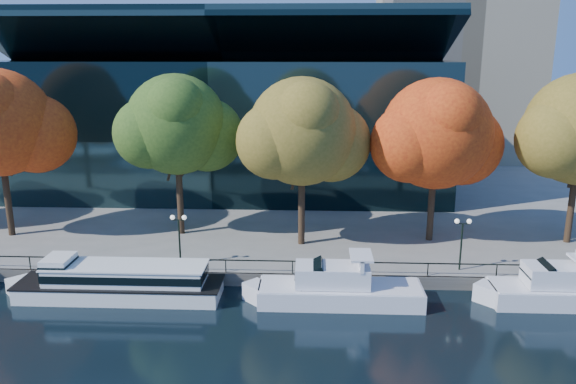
{
  "coord_description": "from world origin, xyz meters",
  "views": [
    {
      "loc": [
        6.42,
        -35.79,
        17.27
      ],
      "look_at": [
        4.46,
        8.0,
        6.04
      ],
      "focal_mm": 35.0,
      "sensor_mm": 36.0,
      "label": 1
    }
  ],
  "objects_px": {
    "cruiser_near": "(333,288)",
    "tree_1": "(0,125)",
    "tour_boat": "(115,281)",
    "tree_2": "(178,127)",
    "lamp_2": "(462,232)",
    "lamp_1": "(179,228)",
    "tree_3": "(304,134)",
    "tree_4": "(438,136)",
    "cruiser_far": "(557,289)"
  },
  "relations": [
    {
      "from": "cruiser_near",
      "to": "lamp_1",
      "type": "relative_size",
      "value": 3.12
    },
    {
      "from": "cruiser_near",
      "to": "tree_4",
      "type": "distance_m",
      "value": 16.74
    },
    {
      "from": "cruiser_near",
      "to": "tree_4",
      "type": "bearing_deg",
      "value": 50.5
    },
    {
      "from": "lamp_2",
      "to": "cruiser_far",
      "type": "bearing_deg",
      "value": -31.46
    },
    {
      "from": "tour_boat",
      "to": "cruiser_near",
      "type": "height_order",
      "value": "cruiser_near"
    },
    {
      "from": "tree_3",
      "to": "lamp_2",
      "type": "relative_size",
      "value": 3.51
    },
    {
      "from": "cruiser_far",
      "to": "tree_4",
      "type": "xyz_separation_m",
      "value": [
        -6.51,
        10.35,
        9.01
      ]
    },
    {
      "from": "cruiser_far",
      "to": "lamp_1",
      "type": "height_order",
      "value": "lamp_1"
    },
    {
      "from": "lamp_1",
      "to": "tree_3",
      "type": "bearing_deg",
      "value": 29.4
    },
    {
      "from": "tree_2",
      "to": "cruiser_near",
      "type": "bearing_deg",
      "value": -41.62
    },
    {
      "from": "tree_4",
      "to": "lamp_2",
      "type": "relative_size",
      "value": 3.48
    },
    {
      "from": "tree_2",
      "to": "tree_4",
      "type": "bearing_deg",
      "value": -2.13
    },
    {
      "from": "tour_boat",
      "to": "lamp_2",
      "type": "relative_size",
      "value": 3.94
    },
    {
      "from": "tour_boat",
      "to": "tree_1",
      "type": "relative_size",
      "value": 1.08
    },
    {
      "from": "tour_boat",
      "to": "tree_4",
      "type": "relative_size",
      "value": 1.13
    },
    {
      "from": "cruiser_near",
      "to": "tree_1",
      "type": "height_order",
      "value": "tree_1"
    },
    {
      "from": "tour_boat",
      "to": "cruiser_near",
      "type": "relative_size",
      "value": 1.26
    },
    {
      "from": "tree_1",
      "to": "lamp_1",
      "type": "bearing_deg",
      "value": -21.21
    },
    {
      "from": "tree_3",
      "to": "lamp_2",
      "type": "xyz_separation_m",
      "value": [
        11.93,
        -5.31,
        -6.52
      ]
    },
    {
      "from": "tree_3",
      "to": "cruiser_near",
      "type": "bearing_deg",
      "value": -76.62
    },
    {
      "from": "lamp_1",
      "to": "lamp_2",
      "type": "distance_m",
      "value": 21.36
    },
    {
      "from": "lamp_2",
      "to": "tree_1",
      "type": "bearing_deg",
      "value": 170.35
    },
    {
      "from": "lamp_1",
      "to": "tree_4",
      "type": "bearing_deg",
      "value": 18.27
    },
    {
      "from": "tree_4",
      "to": "lamp_1",
      "type": "xyz_separation_m",
      "value": [
        -20.63,
        -6.81,
        -6.18
      ]
    },
    {
      "from": "tree_1",
      "to": "lamp_2",
      "type": "height_order",
      "value": "tree_1"
    },
    {
      "from": "tree_1",
      "to": "tree_2",
      "type": "relative_size",
      "value": 1.03
    },
    {
      "from": "tree_1",
      "to": "lamp_1",
      "type": "distance_m",
      "value": 19.18
    },
    {
      "from": "cruiser_near",
      "to": "lamp_1",
      "type": "bearing_deg",
      "value": 160.73
    },
    {
      "from": "tree_1",
      "to": "tree_4",
      "type": "bearing_deg",
      "value": 0.52
    },
    {
      "from": "tour_boat",
      "to": "cruiser_near",
      "type": "bearing_deg",
      "value": -0.85
    },
    {
      "from": "tour_boat",
      "to": "tree_2",
      "type": "relative_size",
      "value": 1.11
    },
    {
      "from": "tree_2",
      "to": "lamp_2",
      "type": "xyz_separation_m",
      "value": [
        22.88,
        -7.63,
        -6.73
      ]
    },
    {
      "from": "tour_boat",
      "to": "lamp_2",
      "type": "bearing_deg",
      "value": 8.67
    },
    {
      "from": "tour_boat",
      "to": "tree_2",
      "type": "bearing_deg",
      "value": 78.54
    },
    {
      "from": "tree_3",
      "to": "cruiser_far",
      "type": "bearing_deg",
      "value": -26.55
    },
    {
      "from": "tour_boat",
      "to": "tree_4",
      "type": "bearing_deg",
      "value": 23.52
    },
    {
      "from": "tour_boat",
      "to": "lamp_1",
      "type": "bearing_deg",
      "value": 44.97
    },
    {
      "from": "tree_1",
      "to": "lamp_1",
      "type": "xyz_separation_m",
      "value": [
        16.67,
        -6.47,
        -6.94
      ]
    },
    {
      "from": "cruiser_near",
      "to": "tree_1",
      "type": "xyz_separation_m",
      "value": [
        -28.33,
        10.54,
        9.78
      ]
    },
    {
      "from": "tour_boat",
      "to": "cruiser_near",
      "type": "distance_m",
      "value": 15.51
    },
    {
      "from": "cruiser_far",
      "to": "tree_3",
      "type": "xyz_separation_m",
      "value": [
        -17.72,
        8.85,
        9.35
      ]
    },
    {
      "from": "lamp_2",
      "to": "tree_2",
      "type": "bearing_deg",
      "value": 161.54
    },
    {
      "from": "tree_1",
      "to": "tree_3",
      "type": "relative_size",
      "value": 1.04
    },
    {
      "from": "tree_1",
      "to": "lamp_2",
      "type": "relative_size",
      "value": 3.66
    },
    {
      "from": "tour_boat",
      "to": "cruiser_far",
      "type": "relative_size",
      "value": 1.43
    },
    {
      "from": "tree_1",
      "to": "tree_4",
      "type": "height_order",
      "value": "tree_1"
    },
    {
      "from": "tree_3",
      "to": "tree_4",
      "type": "xyz_separation_m",
      "value": [
        11.2,
        1.5,
        -0.34
      ]
    },
    {
      "from": "cruiser_far",
      "to": "tree_4",
      "type": "distance_m",
      "value": 15.19
    },
    {
      "from": "tree_3",
      "to": "tree_4",
      "type": "distance_m",
      "value": 11.31
    },
    {
      "from": "tree_3",
      "to": "lamp_2",
      "type": "distance_m",
      "value": 14.59
    }
  ]
}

